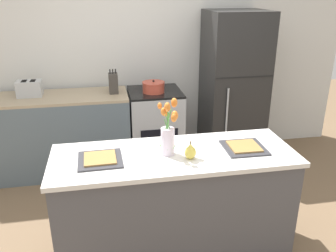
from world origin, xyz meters
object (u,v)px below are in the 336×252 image
object	(u,v)px
pear_figurine	(190,152)
plate_setting_left	(100,159)
toaster	(29,88)
stove_range	(155,128)
refrigerator	(233,89)
plate_setting_right	(244,147)
cooking_pot	(154,87)
flower_vase	(168,133)
knife_block	(113,83)

from	to	relation	value
pear_figurine	plate_setting_left	distance (m)	0.64
plate_setting_left	toaster	world-z (taller)	toaster
stove_range	pear_figurine	distance (m)	1.77
pear_figurine	toaster	distance (m)	2.22
plate_setting_left	toaster	xyz separation A→B (m)	(-0.73, 1.66, 0.10)
refrigerator	plate_setting_right	size ratio (longest dim) A/B	5.73
pear_figurine	cooking_pot	bearing A→B (deg)	90.63
refrigerator	plate_setting_left	bearing A→B (deg)	-134.55
refrigerator	plate_setting_right	world-z (taller)	refrigerator
toaster	cooking_pot	size ratio (longest dim) A/B	1.10
refrigerator	toaster	size ratio (longest dim) A/B	6.42
flower_vase	toaster	world-z (taller)	flower_vase
cooking_pot	knife_block	distance (m)	0.45
pear_figurine	knife_block	bearing A→B (deg)	105.12
stove_range	knife_block	bearing A→B (deg)	178.77
pear_figurine	cooking_pot	distance (m)	1.65
refrigerator	pear_figurine	size ratio (longest dim) A/B	13.38
cooking_pot	plate_setting_right	bearing A→B (deg)	-73.57
plate_setting_right	toaster	size ratio (longest dim) A/B	1.12
plate_setting_right	stove_range	bearing A→B (deg)	105.19
refrigerator	knife_block	xyz separation A→B (m)	(-1.42, 0.01, 0.13)
pear_figurine	toaster	bearing A→B (deg)	128.00
plate_setting_left	knife_block	xyz separation A→B (m)	(0.17, 1.62, 0.12)
flower_vase	plate_setting_left	xyz separation A→B (m)	(-0.49, -0.01, -0.16)
plate_setting_right	refrigerator	bearing A→B (deg)	72.38
pear_figurine	cooking_pot	size ratio (longest dim) A/B	0.53
stove_range	refrigerator	bearing A→B (deg)	0.04
plate_setting_left	plate_setting_right	xyz separation A→B (m)	(1.08, 0.00, 0.00)
refrigerator	flower_vase	distance (m)	1.95
cooking_pot	toaster	bearing A→B (deg)	175.74
flower_vase	pear_figurine	size ratio (longest dim) A/B	3.08
toaster	refrigerator	bearing A→B (deg)	-1.21
refrigerator	pear_figurine	xyz separation A→B (m)	(-0.95, -1.70, 0.05)
stove_range	flower_vase	bearing A→B (deg)	-95.17
flower_vase	toaster	xyz separation A→B (m)	(-1.23, 1.65, -0.06)
plate_setting_left	refrigerator	bearing A→B (deg)	45.45
stove_range	plate_setting_right	world-z (taller)	same
refrigerator	toaster	bearing A→B (deg)	178.79
knife_block	refrigerator	bearing A→B (deg)	-0.38
plate_setting_left	cooking_pot	size ratio (longest dim) A/B	1.23
flower_vase	pear_figurine	distance (m)	0.21
flower_vase	knife_block	world-z (taller)	flower_vase
plate_setting_right	toaster	xyz separation A→B (m)	(-1.81, 1.66, 0.10)
flower_vase	plate_setting_right	bearing A→B (deg)	-0.97
plate_setting_left	cooking_pot	bearing A→B (deg)	68.50
flower_vase	plate_setting_right	world-z (taller)	flower_vase
pear_figurine	knife_block	distance (m)	1.77
stove_range	plate_setting_left	xyz separation A→B (m)	(-0.64, -1.61, 0.45)
pear_figurine	toaster	xyz separation A→B (m)	(-1.37, 1.75, 0.06)
stove_range	refrigerator	xyz separation A→B (m)	(0.95, 0.00, 0.44)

